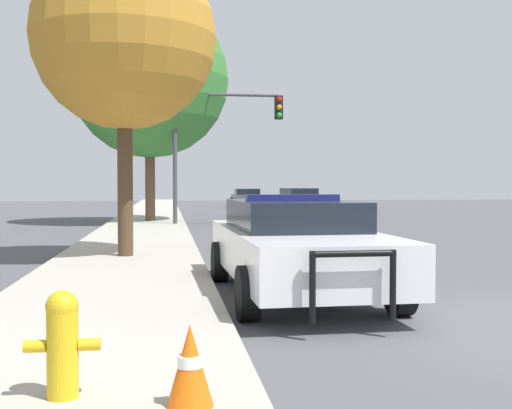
# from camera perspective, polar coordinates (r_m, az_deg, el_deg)

# --- Properties ---
(sidewalk_left) EXTENTS (3.00, 110.00, 0.13)m
(sidewalk_left) POSITION_cam_1_polar(r_m,az_deg,el_deg) (6.83, -14.71, -11.47)
(sidewalk_left) COLOR #ADA89E
(sidewalk_left) RESTS_ON ground_plane
(police_car) EXTENTS (2.24, 5.24, 1.47)m
(police_car) POSITION_cam_1_polar(r_m,az_deg,el_deg) (9.39, 3.54, -3.55)
(police_car) COLOR white
(police_car) RESTS_ON ground_plane
(fire_hydrant) EXTENTS (0.52, 0.23, 0.76)m
(fire_hydrant) POSITION_cam_1_polar(r_m,az_deg,el_deg) (4.79, -16.82, -11.50)
(fire_hydrant) COLOR gold
(fire_hydrant) RESTS_ON sidewalk_left
(traffic_light) EXTENTS (4.19, 0.35, 5.02)m
(traffic_light) POSITION_cam_1_polar(r_m,az_deg,el_deg) (24.46, -3.25, 6.74)
(traffic_light) COLOR #424247
(traffic_light) RESTS_ON sidewalk_left
(car_background_oncoming) EXTENTS (2.13, 4.76, 1.40)m
(car_background_oncoming) POSITION_cam_1_polar(r_m,az_deg,el_deg) (33.63, 3.88, 0.33)
(car_background_oncoming) COLOR navy
(car_background_oncoming) RESTS_ON ground_plane
(car_background_distant) EXTENTS (2.09, 4.00, 1.29)m
(car_background_distant) POSITION_cam_1_polar(r_m,az_deg,el_deg) (43.22, -0.84, 0.64)
(car_background_distant) COLOR #474C51
(car_background_distant) RESTS_ON ground_plane
(tree_sidewalk_near) EXTENTS (3.82, 3.82, 6.44)m
(tree_sidewalk_near) POSITION_cam_1_polar(r_m,az_deg,el_deg) (13.95, -11.63, 14.28)
(tree_sidewalk_near) COLOR #4C3823
(tree_sidewalk_near) RESTS_ON sidewalk_left
(tree_sidewalk_mid) EXTENTS (6.37, 6.37, 8.92)m
(tree_sidewalk_mid) POSITION_cam_1_polar(r_m,az_deg,el_deg) (26.68, -9.44, 10.95)
(tree_sidewalk_mid) COLOR brown
(tree_sidewalk_mid) RESTS_ON sidewalk_left
(traffic_cone) EXTENTS (0.32, 0.32, 0.56)m
(traffic_cone) POSITION_cam_1_polar(r_m,az_deg,el_deg) (4.48, -5.89, -14.02)
(traffic_cone) COLOR orange
(traffic_cone) RESTS_ON sidewalk_left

